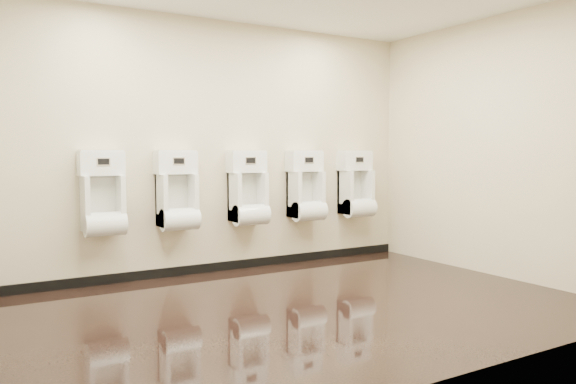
% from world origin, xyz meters
% --- Properties ---
extents(ground, '(5.00, 3.50, 0.00)m').
position_xyz_m(ground, '(0.00, 0.00, 0.00)').
color(ground, black).
rests_on(ground, ground).
extents(back_wall, '(5.00, 0.02, 2.80)m').
position_xyz_m(back_wall, '(0.00, 1.75, 1.40)').
color(back_wall, beige).
rests_on(back_wall, ground).
extents(front_wall, '(5.00, 0.02, 2.80)m').
position_xyz_m(front_wall, '(0.00, -1.75, 1.40)').
color(front_wall, beige).
rests_on(front_wall, ground).
extents(right_wall, '(0.02, 3.50, 2.80)m').
position_xyz_m(right_wall, '(2.50, 0.00, 1.40)').
color(right_wall, beige).
rests_on(right_wall, ground).
extents(skirting_back, '(5.00, 0.02, 0.10)m').
position_xyz_m(skirting_back, '(0.00, 1.74, 0.05)').
color(skirting_back, black).
rests_on(skirting_back, ground).
extents(urinal_0, '(0.44, 0.33, 0.82)m').
position_xyz_m(urinal_0, '(-1.29, 1.60, 0.88)').
color(urinal_0, white).
rests_on(urinal_0, back_wall).
extents(urinal_1, '(0.44, 0.33, 0.82)m').
position_xyz_m(urinal_1, '(-0.52, 1.60, 0.88)').
color(urinal_1, white).
rests_on(urinal_1, back_wall).
extents(urinal_2, '(0.44, 0.33, 0.82)m').
position_xyz_m(urinal_2, '(0.31, 1.60, 0.88)').
color(urinal_2, white).
rests_on(urinal_2, back_wall).
extents(urinal_3, '(0.44, 0.33, 0.82)m').
position_xyz_m(urinal_3, '(1.09, 1.60, 0.88)').
color(urinal_3, white).
rests_on(urinal_3, back_wall).
extents(urinal_4, '(0.44, 0.33, 0.82)m').
position_xyz_m(urinal_4, '(1.85, 1.60, 0.88)').
color(urinal_4, white).
rests_on(urinal_4, back_wall).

